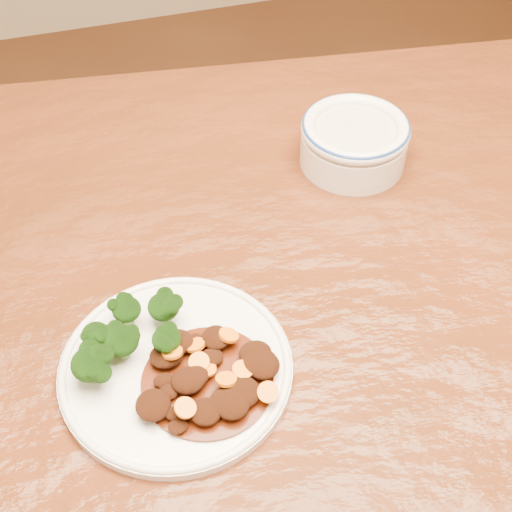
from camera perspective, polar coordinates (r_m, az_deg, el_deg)
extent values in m
cube|color=#54220E|center=(0.83, 7.40, -2.48)|extent=(1.60, 1.09, 0.04)
cylinder|color=white|center=(0.73, -6.40, -8.95)|extent=(0.23, 0.23, 0.01)
torus|color=white|center=(0.72, -6.44, -8.72)|extent=(0.23, 0.23, 0.01)
cylinder|color=#719F52|center=(0.73, -7.07, -7.39)|extent=(0.01, 0.01, 0.01)
ellipsoid|color=black|center=(0.71, -7.19, -6.63)|extent=(0.03, 0.03, 0.02)
cylinder|color=#719F52|center=(0.74, -12.50, -6.91)|extent=(0.01, 0.01, 0.01)
ellipsoid|color=black|center=(0.73, -12.71, -6.16)|extent=(0.03, 0.03, 0.02)
cylinder|color=#719F52|center=(0.75, -7.28, -4.89)|extent=(0.01, 0.01, 0.01)
ellipsoid|color=black|center=(0.74, -7.40, -4.05)|extent=(0.03, 0.03, 0.03)
cylinder|color=#719F52|center=(0.73, -10.50, -7.51)|extent=(0.01, 0.01, 0.01)
ellipsoid|color=black|center=(0.72, -10.69, -6.67)|extent=(0.03, 0.03, 0.03)
cylinder|color=#719F52|center=(0.75, -10.15, -5.01)|extent=(0.01, 0.01, 0.01)
ellipsoid|color=black|center=(0.74, -10.32, -4.22)|extent=(0.03, 0.03, 0.02)
cylinder|color=#719F52|center=(0.72, -12.87, -9.29)|extent=(0.01, 0.01, 0.01)
ellipsoid|color=black|center=(0.70, -13.12, -8.42)|extent=(0.04, 0.04, 0.03)
cylinder|color=#441107|center=(0.71, -3.91, -9.97)|extent=(0.13, 0.13, 0.00)
ellipsoid|color=black|center=(0.68, -1.93, -11.76)|extent=(0.03, 0.03, 0.02)
ellipsoid|color=black|center=(0.70, -7.39, -9.86)|extent=(0.02, 0.02, 0.01)
ellipsoid|color=black|center=(0.71, -0.06, -7.81)|extent=(0.03, 0.03, 0.02)
ellipsoid|color=black|center=(0.69, -1.09, -10.82)|extent=(0.03, 0.04, 0.02)
ellipsoid|color=black|center=(0.73, -4.76, -6.76)|extent=(0.02, 0.02, 0.01)
ellipsoid|color=black|center=(0.68, -6.49, -12.39)|extent=(0.02, 0.01, 0.01)
ellipsoid|color=black|center=(0.68, -6.26, -13.39)|extent=(0.02, 0.02, 0.01)
ellipsoid|color=black|center=(0.68, -6.14, -12.27)|extent=(0.02, 0.01, 0.01)
ellipsoid|color=black|center=(0.68, -2.66, -11.67)|extent=(0.03, 0.03, 0.01)
ellipsoid|color=black|center=(0.68, -8.23, -11.71)|extent=(0.03, 0.03, 0.02)
ellipsoid|color=black|center=(0.71, 0.43, -8.49)|extent=(0.03, 0.03, 0.02)
ellipsoid|color=black|center=(0.70, -7.01, -10.73)|extent=(0.02, 0.02, 0.01)
ellipsoid|color=black|center=(0.68, -4.04, -12.33)|extent=(0.03, 0.03, 0.02)
ellipsoid|color=black|center=(0.72, -6.33, -6.88)|extent=(0.03, 0.03, 0.02)
ellipsoid|color=black|center=(0.71, -3.58, -8.11)|extent=(0.02, 0.02, 0.01)
ellipsoid|color=black|center=(0.70, 0.56, -8.72)|extent=(0.03, 0.03, 0.02)
ellipsoid|color=black|center=(0.70, -4.84, -9.58)|extent=(0.03, 0.02, 0.01)
ellipsoid|color=black|center=(0.71, -7.18, -7.91)|extent=(0.03, 0.03, 0.02)
ellipsoid|color=black|center=(0.70, 0.15, -8.47)|extent=(0.03, 0.03, 0.02)
ellipsoid|color=black|center=(0.69, -5.44, -9.89)|extent=(0.03, 0.03, 0.02)
ellipsoid|color=black|center=(0.72, -3.22, -6.54)|extent=(0.03, 0.03, 0.01)
cylinder|color=orange|center=(0.70, -4.57, -8.46)|extent=(0.03, 0.03, 0.01)
cylinder|color=orange|center=(0.72, -2.20, -6.36)|extent=(0.02, 0.03, 0.01)
cylinder|color=orange|center=(0.67, -5.69, -11.99)|extent=(0.03, 0.03, 0.01)
cylinder|color=orange|center=(0.70, -4.04, -8.95)|extent=(0.03, 0.03, 0.01)
cylinder|color=orange|center=(0.72, -4.90, -7.11)|extent=(0.02, 0.02, 0.01)
cylinder|color=orange|center=(0.71, -6.71, -7.65)|extent=(0.02, 0.02, 0.01)
cylinder|color=orange|center=(0.69, -2.40, -9.83)|extent=(0.02, 0.02, 0.01)
cylinder|color=orange|center=(0.68, 0.98, -10.83)|extent=(0.02, 0.02, 0.01)
cylinder|color=orange|center=(0.70, -1.08, -9.09)|extent=(0.03, 0.03, 0.01)
cylinder|color=white|center=(0.94, 7.78, 8.54)|extent=(0.14, 0.14, 0.04)
cylinder|color=beige|center=(0.93, 7.95, 9.84)|extent=(0.11, 0.11, 0.01)
torus|color=white|center=(0.92, 7.98, 10.06)|extent=(0.14, 0.14, 0.02)
torus|color=navy|center=(0.92, 8.01, 10.29)|extent=(0.14, 0.14, 0.01)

